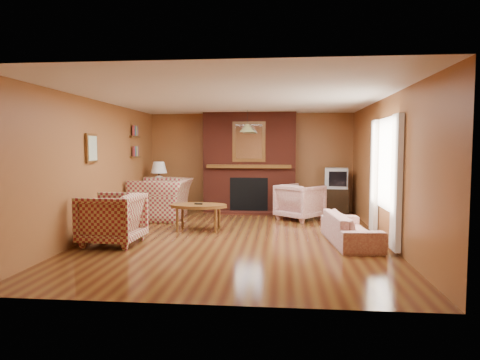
# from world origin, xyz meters

# --- Properties ---
(floor) EXTENTS (6.50, 6.50, 0.00)m
(floor) POSITION_xyz_m (0.00, 0.00, 0.00)
(floor) COLOR #431E0E
(floor) RESTS_ON ground
(ceiling) EXTENTS (6.50, 6.50, 0.00)m
(ceiling) POSITION_xyz_m (0.00, 0.00, 2.40)
(ceiling) COLOR silver
(ceiling) RESTS_ON wall_back
(wall_back) EXTENTS (6.50, 0.00, 6.50)m
(wall_back) POSITION_xyz_m (0.00, 3.25, 1.20)
(wall_back) COLOR brown
(wall_back) RESTS_ON floor
(wall_front) EXTENTS (6.50, 0.00, 6.50)m
(wall_front) POSITION_xyz_m (0.00, -3.25, 1.20)
(wall_front) COLOR brown
(wall_front) RESTS_ON floor
(wall_left) EXTENTS (0.00, 6.50, 6.50)m
(wall_left) POSITION_xyz_m (-2.50, 0.00, 1.20)
(wall_left) COLOR brown
(wall_left) RESTS_ON floor
(wall_right) EXTENTS (0.00, 6.50, 6.50)m
(wall_right) POSITION_xyz_m (2.50, 0.00, 1.20)
(wall_right) COLOR brown
(wall_right) RESTS_ON floor
(fireplace) EXTENTS (2.20, 0.82, 2.40)m
(fireplace) POSITION_xyz_m (0.00, 2.98, 1.18)
(fireplace) COLOR #541D12
(fireplace) RESTS_ON floor
(window_right) EXTENTS (0.10, 1.85, 2.00)m
(window_right) POSITION_xyz_m (2.45, -0.20, 1.13)
(window_right) COLOR beige
(window_right) RESTS_ON wall_right
(bookshelf) EXTENTS (0.09, 0.55, 0.71)m
(bookshelf) POSITION_xyz_m (-2.44, 1.90, 1.67)
(bookshelf) COLOR brown
(bookshelf) RESTS_ON wall_left
(botanical_print) EXTENTS (0.05, 0.40, 0.50)m
(botanical_print) POSITION_xyz_m (-2.47, -0.30, 1.55)
(botanical_print) COLOR brown
(botanical_print) RESTS_ON wall_left
(pendant_light) EXTENTS (0.36, 0.36, 0.48)m
(pendant_light) POSITION_xyz_m (0.00, 2.30, 2.00)
(pendant_light) COLOR black
(pendant_light) RESTS_ON ceiling
(plaid_loveseat) EXTENTS (1.20, 1.37, 0.87)m
(plaid_loveseat) POSITION_xyz_m (-1.85, 1.82, 0.44)
(plaid_loveseat) COLOR maroon
(plaid_loveseat) RESTS_ON floor
(plaid_armchair) EXTENTS (0.95, 0.92, 0.83)m
(plaid_armchair) POSITION_xyz_m (-1.95, -0.75, 0.41)
(plaid_armchair) COLOR maroon
(plaid_armchair) RESTS_ON floor
(floral_sofa) EXTENTS (0.81, 1.72, 0.49)m
(floral_sofa) POSITION_xyz_m (1.90, -0.31, 0.24)
(floral_sofa) COLOR beige
(floral_sofa) RESTS_ON floor
(floral_armchair) EXTENTS (1.18, 1.18, 0.77)m
(floral_armchair) POSITION_xyz_m (1.18, 1.96, 0.39)
(floral_armchair) COLOR beige
(floral_armchair) RESTS_ON floor
(coffee_table) EXTENTS (1.07, 0.66, 0.52)m
(coffee_table) POSITION_xyz_m (-0.78, 0.52, 0.44)
(coffee_table) COLOR brown
(coffee_table) RESTS_ON floor
(side_table) EXTENTS (0.46, 0.46, 0.61)m
(side_table) POSITION_xyz_m (-2.10, 2.45, 0.30)
(side_table) COLOR brown
(side_table) RESTS_ON floor
(table_lamp) EXTENTS (0.38, 0.38, 0.63)m
(table_lamp) POSITION_xyz_m (-2.10, 2.45, 0.95)
(table_lamp) COLOR silver
(table_lamp) RESTS_ON side_table
(tv_stand) EXTENTS (0.60, 0.55, 0.61)m
(tv_stand) POSITION_xyz_m (2.05, 2.80, 0.31)
(tv_stand) COLOR black
(tv_stand) RESTS_ON floor
(crt_tv) EXTENTS (0.58, 0.57, 0.48)m
(crt_tv) POSITION_xyz_m (2.05, 2.79, 0.85)
(crt_tv) COLOR #ABADB2
(crt_tv) RESTS_ON tv_stand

